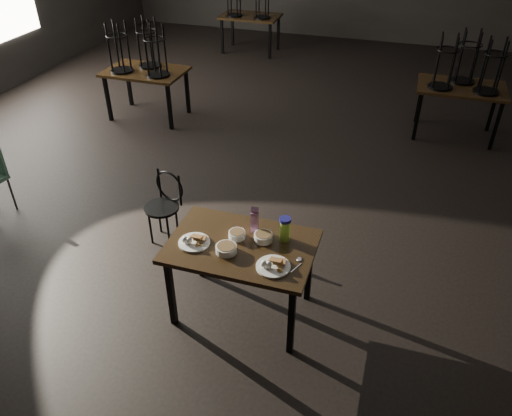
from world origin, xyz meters
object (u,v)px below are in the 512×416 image
(juice_carton, at_px, (255,220))
(bentwood_chair, at_px, (165,201))
(main_table, at_px, (241,252))
(water_bottle, at_px, (285,229))

(juice_carton, xyz_separation_m, bentwood_chair, (-1.16, 0.58, -0.41))
(main_table, height_order, water_bottle, water_bottle)
(main_table, bearing_deg, juice_carton, 76.83)
(water_bottle, distance_m, bentwood_chair, 1.61)
(main_table, relative_size, juice_carton, 4.94)
(main_table, height_order, bentwood_chair, bentwood_chair)
(bentwood_chair, bearing_deg, main_table, -21.62)
(juice_carton, bearing_deg, main_table, -103.17)
(water_bottle, height_order, bentwood_chair, water_bottle)
(juice_carton, relative_size, water_bottle, 1.14)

